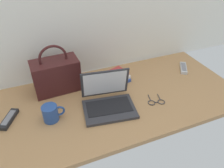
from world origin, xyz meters
The scene contains 8 objects.
desk centered at (0.00, 0.00, 0.01)m, with size 1.60×0.76×0.03m.
laptop centered at (-0.10, -0.05, 0.08)m, with size 0.34×0.31×0.22m.
coffee_mug centered at (-0.45, -0.04, 0.08)m, with size 0.13×0.09×0.10m.
remote_control_near centered at (0.61, 0.13, 0.04)m, with size 0.13×0.16×0.02m.
remote_control_far centered at (-0.68, 0.04, 0.04)m, with size 0.11×0.16×0.02m.
eyeglasses centered at (0.19, -0.14, 0.03)m, with size 0.12×0.12×0.01m.
handbag centered at (-0.36, 0.24, 0.15)m, with size 0.31×0.17×0.33m.
book_stack centered at (0.04, 0.19, 0.06)m, with size 0.21×0.18×0.06m.
Camera 1 is at (-0.46, -1.00, 0.92)m, focal length 34.35 mm.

